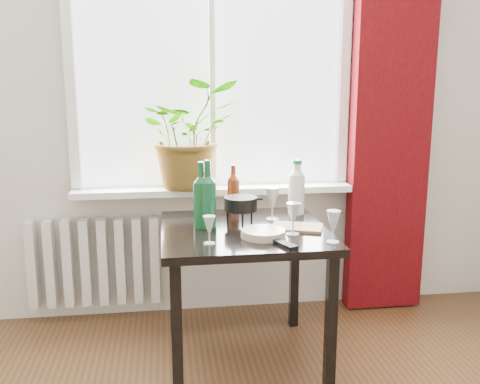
{
  "coord_description": "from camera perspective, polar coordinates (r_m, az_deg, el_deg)",
  "views": [
    {
      "loc": [
        -0.3,
        -1.09,
        1.49
      ],
      "look_at": [
        0.08,
        1.55,
        0.93
      ],
      "focal_mm": 40.0,
      "sensor_mm": 36.0,
      "label": 1
    }
  ],
  "objects": [
    {
      "name": "cleaning_bottle",
      "position": [
        3.06,
        6.06,
        0.62
      ],
      "size": [
        0.1,
        0.1,
        0.32
      ],
      "primitive_type": null,
      "rotation": [
        0.0,
        0.0,
        0.05
      ],
      "color": "silver",
      "rests_on": "table"
    },
    {
      "name": "radiator",
      "position": [
        3.49,
        -15.25,
        -7.2
      ],
      "size": [
        0.8,
        0.1,
        0.55
      ],
      "color": "silver",
      "rests_on": "ground"
    },
    {
      "name": "wine_bottle_left",
      "position": [
        2.76,
        -4.15,
        -0.22
      ],
      "size": [
        0.11,
        0.11,
        0.35
      ],
      "primitive_type": null,
      "rotation": [
        0.0,
        0.0,
        -0.43
      ],
      "color": "#0C411B",
      "rests_on": "table"
    },
    {
      "name": "wineglass_far_right",
      "position": [
        2.55,
        9.91,
        -3.63
      ],
      "size": [
        0.09,
        0.09,
        0.16
      ],
      "primitive_type": null,
      "rotation": [
        0.0,
        0.0,
        0.3
      ],
      "color": "silver",
      "rests_on": "table"
    },
    {
      "name": "table",
      "position": [
        2.8,
        0.42,
        -5.69
      ],
      "size": [
        0.85,
        0.85,
        0.74
      ],
      "color": "black",
      "rests_on": "ground"
    },
    {
      "name": "wineglass_back_left",
      "position": [
        2.98,
        -3.29,
        -0.91
      ],
      "size": [
        0.1,
        0.1,
        0.19
      ],
      "primitive_type": null,
      "rotation": [
        0.0,
        0.0,
        -0.24
      ],
      "color": "silver",
      "rests_on": "table"
    },
    {
      "name": "potted_plant",
      "position": [
        3.26,
        -5.45,
        6.16
      ],
      "size": [
        0.69,
        0.64,
        0.65
      ],
      "primitive_type": "imported",
      "rotation": [
        0.0,
        0.0,
        0.24
      ],
      "color": "#2C6D1D",
      "rests_on": "windowsill"
    },
    {
      "name": "fondue_pot",
      "position": [
        2.87,
        0.06,
        -1.89
      ],
      "size": [
        0.26,
        0.25,
        0.14
      ],
      "primitive_type": null,
      "rotation": [
        0.0,
        0.0,
        0.43
      ],
      "color": "black",
      "rests_on": "table"
    },
    {
      "name": "wine_bottle_right",
      "position": [
        2.75,
        -3.42,
        -0.18
      ],
      "size": [
        0.1,
        0.1,
        0.36
      ],
      "primitive_type": null,
      "rotation": [
        0.0,
        0.0,
        -0.28
      ],
      "color": "#0D4825",
      "rests_on": "table"
    },
    {
      "name": "curtain",
      "position": [
        3.52,
        15.84,
        8.2
      ],
      "size": [
        0.5,
        0.12,
        2.56
      ],
      "color": "#3D0508",
      "rests_on": "ground"
    },
    {
      "name": "wineglass_back_center",
      "position": [
        2.92,
        3.47,
        -1.2
      ],
      "size": [
        0.1,
        0.1,
        0.19
      ],
      "primitive_type": null,
      "rotation": [
        0.0,
        0.0,
        -0.39
      ],
      "color": "#B7BEC5",
      "rests_on": "table"
    },
    {
      "name": "window",
      "position": [
        3.33,
        -3.06,
        13.68
      ],
      "size": [
        1.72,
        0.08,
        1.62
      ],
      "color": "white",
      "rests_on": "ground"
    },
    {
      "name": "windowsill",
      "position": [
        3.32,
        -2.81,
        0.25
      ],
      "size": [
        1.72,
        0.2,
        0.04
      ],
      "color": "white",
      "rests_on": "ground"
    },
    {
      "name": "wineglass_front_right",
      "position": [
        2.65,
        5.69,
        -2.84
      ],
      "size": [
        0.09,
        0.09,
        0.17
      ],
      "primitive_type": null,
      "rotation": [
        0.0,
        0.0,
        -0.31
      ],
      "color": "#B5BCC3",
      "rests_on": "table"
    },
    {
      "name": "plate_stack",
      "position": [
        2.62,
        2.5,
        -4.43
      ],
      "size": [
        0.26,
        0.26,
        0.04
      ],
      "primitive_type": "cylinder",
      "rotation": [
        0.0,
        0.0,
        0.19
      ],
      "color": "beige",
      "rests_on": "table"
    },
    {
      "name": "cutting_board",
      "position": [
        2.78,
        6.08,
        -3.75
      ],
      "size": [
        0.3,
        0.25,
        0.01
      ],
      "primitive_type": "cube",
      "rotation": [
        0.0,
        0.0,
        -0.36
      ],
      "color": "olive",
      "rests_on": "table"
    },
    {
      "name": "bottle_amber",
      "position": [
        3.07,
        -0.7,
        0.41
      ],
      "size": [
        0.07,
        0.07,
        0.29
      ],
      "primitive_type": null,
      "rotation": [
        0.0,
        0.0,
        -0.05
      ],
      "color": "#69250B",
      "rests_on": "table"
    },
    {
      "name": "tv_remote",
      "position": [
        2.49,
        4.76,
        -5.55
      ],
      "size": [
        0.1,
        0.16,
        0.02
      ],
      "primitive_type": "cube",
      "rotation": [
        0.0,
        0.0,
        0.39
      ],
      "color": "black",
      "rests_on": "table"
    },
    {
      "name": "wineglass_front_left",
      "position": [
        2.5,
        -3.29,
        -4.05
      ],
      "size": [
        0.06,
        0.06,
        0.14
      ],
      "primitive_type": null,
      "rotation": [
        0.0,
        0.0,
        0.02
      ],
      "color": "silver",
      "rests_on": "table"
    }
  ]
}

